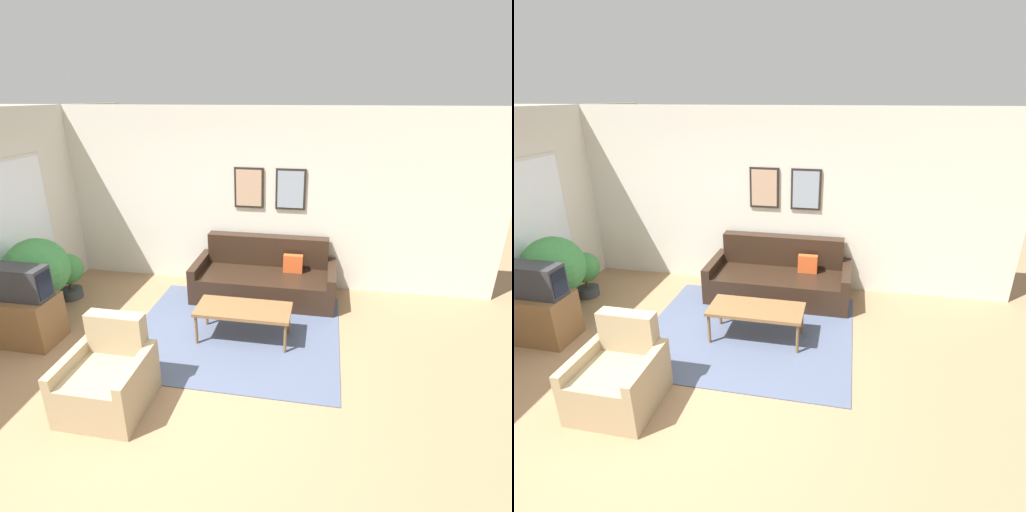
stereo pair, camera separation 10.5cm
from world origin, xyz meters
TOP-DOWN VIEW (x-y plane):
  - ground_plane at (0.00, 0.00)m, footprint 16.00×16.00m
  - area_rug at (0.46, 1.32)m, footprint 2.62×2.27m
  - wall_back at (0.01, 2.85)m, footprint 8.00×0.09m
  - couch at (0.67, 2.40)m, footprint 2.07×0.90m
  - coffee_table at (0.59, 1.21)m, footprint 1.16×0.51m
  - tv_stand at (-1.99, 0.70)m, footprint 0.73×0.50m
  - tv at (-1.98, 0.70)m, footprint 0.70×0.28m
  - armchair at (-0.46, -0.14)m, footprint 0.76×0.76m
  - potted_plant_tall at (-2.08, 1.16)m, footprint 0.78×0.78m
  - potted_plant_by_window at (-2.17, 1.82)m, footprint 0.45×0.45m
  - potted_plant_small at (-2.20, 1.29)m, footprint 0.61×0.61m

SIDE VIEW (x-z plane):
  - ground_plane at x=0.00m, z-range 0.00..0.00m
  - area_rug at x=0.46m, z-range 0.00..0.01m
  - couch at x=0.67m, z-range -0.14..0.72m
  - armchair at x=-0.46m, z-range -0.14..0.72m
  - tv_stand at x=-1.99m, z-range 0.00..0.60m
  - coffee_table at x=0.59m, z-range 0.18..0.61m
  - potted_plant_by_window at x=-2.17m, z-range 0.07..0.76m
  - potted_plant_small at x=-2.20m, z-range 0.13..1.06m
  - potted_plant_tall at x=-2.08m, z-range 0.17..1.33m
  - tv at x=-1.98m, z-range 0.60..1.00m
  - wall_back at x=0.01m, z-range 0.00..2.70m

